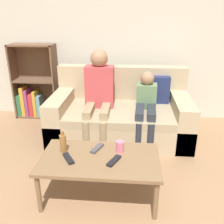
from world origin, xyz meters
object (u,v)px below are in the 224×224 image
Objects in this scene: couch at (121,115)px; bottle at (63,143)px; bookshelf at (34,89)px; tv_remote_2 at (97,148)px; person_adult at (99,90)px; tv_remote_0 at (114,161)px; person_child at (146,104)px; cup_near at (120,146)px; tv_remote_1 at (68,158)px; coffee_table at (100,161)px.

bottle is (-0.45, -1.17, 0.21)m from couch.
tv_remote_2 is (1.21, -1.65, -0.03)m from bookshelf.
person_adult is at bearing -160.70° from couch.
bottle is (-0.46, 0.13, 0.08)m from tv_remote_0.
tv_remote_0 is at bearing -89.66° from couch.
bookshelf is 5.40× the size of bottle.
person_child reaches higher than cup_near.
cup_near is at bearing 5.64° from bottle.
person_adult is 1.26m from tv_remote_0.
bookshelf reaches higher than cup_near.
bookshelf reaches higher than person_child.
tv_remote_1 is (-0.38, 0.00, 0.00)m from tv_remote_0.
person_child is 1.01m from cup_near.
coffee_table is (-0.12, -1.24, 0.08)m from couch.
tv_remote_0 is at bearing -26.68° from tv_remote_2.
tv_remote_2 is at bearing -113.14° from person_child.
tv_remote_0 is at bearing -101.77° from person_child.
bottle is (-0.77, -1.02, -0.01)m from person_child.
coffee_table is 0.27m from tv_remote_1.
person_adult reaches higher than bookshelf.
coffee_table is at bearing -21.31° from tv_remote_1.
cup_near is (1.41, -1.66, 0.01)m from bookshelf.
bookshelf is 2.08m from tv_remote_1.
person_child is at bearing 25.98° from tv_remote_1.
bookshelf is 1.09× the size of coffee_table.
person_adult is at bearing 52.30° from tv_remote_1.
person_child is at bearing 74.55° from cup_near.
bottle is at bearing 168.12° from coffee_table.
bookshelf is 6.58× the size of tv_remote_1.
couch is 1.57× the size of person_adult.
bookshelf is 1.28m from person_adult.
cup_near is at bearing -102.15° from person_child.
coffee_table is at bearing -11.88° from bottle.
tv_remote_0 is 1.03× the size of tv_remote_1.
couch is at bearing 115.84° from tv_remote_0.
coffee_table is (1.25, -1.78, -0.08)m from bookshelf.
tv_remote_1 is (-0.42, -0.17, -0.04)m from cup_near.
person_adult is 1.10m from bottle.
bookshelf is 1.29× the size of person_child.
person_child is (0.59, -0.06, -0.15)m from person_adult.
tv_remote_0 is 0.85× the size of bottle.
bottle reaches higher than tv_remote_1.
bookshelf reaches higher than tv_remote_2.
person_adult reaches higher than tv_remote_0.
couch is 1.27m from bottle.
bookshelf is 2.18m from cup_near.
tv_remote_2 is 0.31m from bottle.
person_adult is at bearing -30.04° from bookshelf.
couch is 1.35m from tv_remote_1.
cup_near is at bearing 35.57° from coffee_table.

